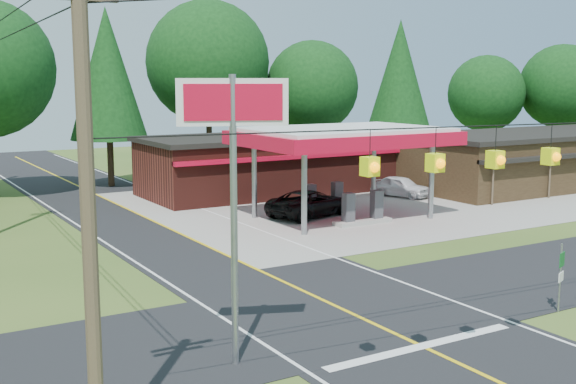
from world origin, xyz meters
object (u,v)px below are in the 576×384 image
gas_canopy (343,139)px  suv_car (311,204)px  sedan_car (401,187)px  big_stop_sign (233,149)px

gas_canopy → suv_car: size_ratio=2.03×
gas_canopy → sedan_car: size_ratio=2.74×
gas_canopy → sedan_car: bearing=28.5°
suv_car → big_stop_sign: big_stop_sign is taller
suv_car → big_stop_sign: bearing=126.8°
suv_car → sedan_car: size_ratio=1.35×
big_stop_sign → gas_canopy: bearing=47.0°
suv_car → big_stop_sign: 21.32m
gas_canopy → big_stop_sign: 20.57m
gas_canopy → big_stop_sign: bearing=-133.0°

